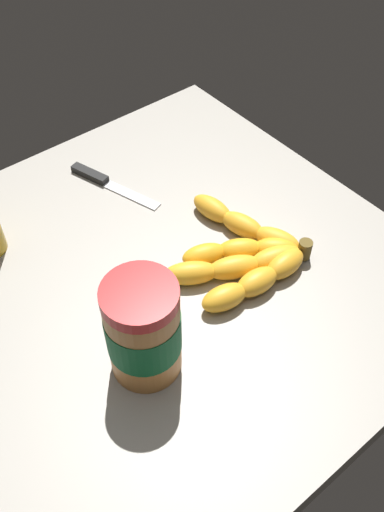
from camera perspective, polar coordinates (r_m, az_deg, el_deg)
ground_plane at (r=82.41cm, az=-2.85°, el=-2.40°), size 70.43×68.75×4.74cm
banana_bunch at (r=80.29cm, az=5.34°, el=0.05°), size 20.96×21.05×3.51cm
peanut_butter_jar at (r=65.61cm, az=-5.02°, el=-7.57°), size 8.99×8.99×14.65cm
butter_knife at (r=94.19cm, az=-8.74°, el=7.48°), size 17.16×7.05×1.20cm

